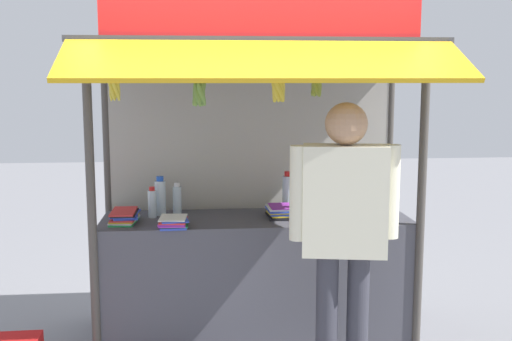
# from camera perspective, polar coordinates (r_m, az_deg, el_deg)

# --- Properties ---
(ground_plane) EXTENTS (20.00, 20.00, 0.00)m
(ground_plane) POSITION_cam_1_polar(r_m,az_deg,el_deg) (4.81, 0.00, -14.87)
(ground_plane) COLOR gray
(stall_counter) EXTENTS (2.25, 0.65, 0.90)m
(stall_counter) POSITION_cam_1_polar(r_m,az_deg,el_deg) (4.65, 0.00, -9.78)
(stall_counter) COLOR #4C4C56
(stall_counter) RESTS_ON ground
(stall_structure) EXTENTS (2.45, 1.50, 2.52)m
(stall_structure) POSITION_cam_1_polar(r_m,az_deg,el_deg) (4.51, -0.10, 3.61)
(stall_structure) COLOR #4C4742
(stall_structure) RESTS_ON ground
(water_bottle_front_right) EXTENTS (0.09, 0.09, 0.30)m
(water_bottle_front_right) POSITION_cam_1_polar(r_m,az_deg,el_deg) (4.76, 2.97, -2.01)
(water_bottle_front_right) COLOR silver
(water_bottle_front_right) RESTS_ON stall_counter
(water_bottle_left) EXTENTS (0.07, 0.07, 0.23)m
(water_bottle_left) POSITION_cam_1_polar(r_m,az_deg,el_deg) (4.68, -7.33, -2.65)
(water_bottle_left) COLOR silver
(water_bottle_left) RESTS_ON stall_counter
(water_bottle_far_left) EXTENTS (0.06, 0.06, 0.23)m
(water_bottle_far_left) POSITION_cam_1_polar(r_m,az_deg,el_deg) (4.57, -9.60, -3.00)
(water_bottle_far_left) COLOR silver
(water_bottle_far_left) RESTS_ON stall_counter
(water_bottle_right) EXTENTS (0.08, 0.08, 0.28)m
(water_bottle_right) POSITION_cam_1_polar(r_m,az_deg,el_deg) (4.84, 12.21, -2.15)
(water_bottle_right) COLOR silver
(water_bottle_right) RESTS_ON stall_counter
(water_bottle_mid_left) EXTENTS (0.08, 0.08, 0.29)m
(water_bottle_mid_left) POSITION_cam_1_polar(r_m,az_deg,el_deg) (4.64, -8.87, -2.44)
(water_bottle_mid_left) COLOR silver
(water_bottle_mid_left) RESTS_ON stall_counter
(magazine_stack_back_right) EXTENTS (0.21, 0.33, 0.09)m
(magazine_stack_back_right) POSITION_cam_1_polar(r_m,az_deg,el_deg) (4.46, -12.09, -4.19)
(magazine_stack_back_right) COLOR green
(magazine_stack_back_right) RESTS_ON stall_counter
(magazine_stack_far_right) EXTENTS (0.21, 0.25, 0.09)m
(magazine_stack_far_right) POSITION_cam_1_polar(r_m,az_deg,el_deg) (4.53, 2.26, -3.82)
(magazine_stack_far_right) COLOR black
(magazine_stack_far_right) RESTS_ON stall_counter
(magazine_stack_front_left) EXTENTS (0.21, 0.24, 0.07)m
(magazine_stack_front_left) POSITION_cam_1_polar(r_m,az_deg,el_deg) (4.28, -7.66, -4.76)
(magazine_stack_front_left) COLOR blue
(magazine_stack_front_left) RESTS_ON stall_counter
(banana_bunch_rightmost) EXTENTS (0.11, 0.11, 0.29)m
(banana_bunch_rightmost) POSITION_cam_1_polar(r_m,az_deg,el_deg) (4.00, 2.10, 7.48)
(banana_bunch_rightmost) COLOR #332D23
(banana_bunch_inner_right) EXTENTS (0.12, 0.12, 0.31)m
(banana_bunch_inner_right) POSITION_cam_1_polar(r_m,az_deg,el_deg) (3.97, -5.30, 7.14)
(banana_bunch_inner_right) COLOR #332D23
(banana_bunch_leftmost) EXTENTS (0.10, 0.09, 0.27)m
(banana_bunch_leftmost) POSITION_cam_1_polar(r_m,az_deg,el_deg) (4.00, -13.00, 7.47)
(banana_bunch_leftmost) COLOR #332D23
(banana_bunch_inner_left) EXTENTS (0.09, 0.09, 0.25)m
(banana_bunch_inner_left) POSITION_cam_1_polar(r_m,az_deg,el_deg) (4.04, 5.64, 7.71)
(banana_bunch_inner_left) COLOR #332D23
(vendor_person) EXTENTS (0.67, 0.30, 1.77)m
(vendor_person) POSITION_cam_1_polar(r_m,az_deg,el_deg) (3.76, 8.18, -4.50)
(vendor_person) COLOR #383842
(vendor_person) RESTS_ON ground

